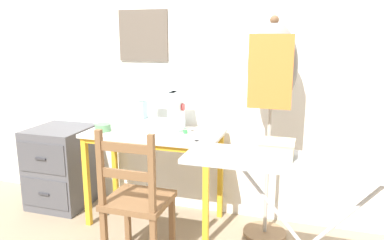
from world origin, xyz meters
The scene contains 13 objects.
ground_plane centered at (0.00, 0.00, 0.00)m, with size 14.00×14.00×0.00m, color gray.
wall_back centered at (0.00, 0.59, 1.28)m, with size 10.00×0.07×2.55m.
sewing_table centered at (0.00, 0.25, 0.64)m, with size 1.04×0.52×0.74m.
sewing_machine centered at (0.05, 0.34, 0.89)m, with size 0.36×0.17×0.33m.
fabric_bowl centered at (-0.38, 0.16, 0.77)m, with size 0.12×0.12×0.06m.
scissors centered at (0.42, 0.12, 0.74)m, with size 0.15×0.07×0.01m.
thread_spool_near_machine centered at (0.25, 0.28, 0.76)m, with size 0.04×0.04×0.04m.
thread_spool_mid_table centered at (0.31, 0.26, 0.76)m, with size 0.03×0.03×0.04m.
wooden_chair centered at (0.10, -0.29, 0.43)m, with size 0.40×0.38×0.92m.
filing_cabinet centered at (-0.90, 0.32, 0.35)m, with size 0.48×0.52×0.69m.
dress_form centered at (0.87, 0.29, 1.18)m, with size 0.34×0.32×1.60m.
ironing_board centered at (1.15, -0.54, 0.84)m, with size 1.22×0.32×0.89m.
storage_box centered at (0.98, -0.53, 0.93)m, with size 0.17×0.15×0.08m.
Camera 1 is at (1.11, -2.30, 1.47)m, focal length 35.00 mm.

